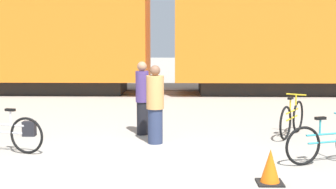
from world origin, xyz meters
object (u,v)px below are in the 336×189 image
at_px(backpack, 29,129).
at_px(traffic_cone, 270,168).
at_px(person_in_tan, 155,105).
at_px(person_in_purple, 142,98).
at_px(freight_train, 162,19).
at_px(bicycle_teal, 328,143).
at_px(bicycle_yellow, 292,119).
at_px(bicycle_silver, 3,133).

relative_size(backpack, traffic_cone, 0.62).
distance_m(person_in_tan, backpack, 3.07).
bearing_deg(person_in_tan, backpack, -37.16).
bearing_deg(person_in_purple, traffic_cone, 3.85).
bearing_deg(person_in_tan, freight_train, -113.18).
bearing_deg(person_in_purple, person_in_tan, -7.16).
bearing_deg(person_in_purple, bicycle_teal, 27.75).
bearing_deg(backpack, bicycle_teal, -19.26).
height_order(freight_train, bicycle_yellow, freight_train).
relative_size(freight_train, person_in_tan, 15.29).
distance_m(bicycle_silver, backpack, 1.48).
bearing_deg(freight_train, person_in_tan, -88.76).
height_order(bicycle_teal, traffic_cone, bicycle_teal).
bearing_deg(traffic_cone, person_in_purple, 122.43).
bearing_deg(bicycle_teal, person_in_purple, 146.33).
distance_m(freight_train, bicycle_silver, 10.34).
height_order(person_in_purple, traffic_cone, person_in_purple).
xyz_separation_m(bicycle_silver, person_in_purple, (2.62, 1.69, 0.48)).
bearing_deg(traffic_cone, bicycle_yellow, 71.61).
height_order(freight_train, backpack, freight_train).
xyz_separation_m(bicycle_yellow, person_in_purple, (-3.44, 0.06, 0.47)).
xyz_separation_m(bicycle_teal, person_in_tan, (-3.19, 1.48, 0.45)).
bearing_deg(bicycle_silver, traffic_cone, -21.07).
xyz_separation_m(freight_train, person_in_purple, (-0.15, -7.94, -2.04)).
distance_m(bicycle_yellow, person_in_purple, 3.47).
xyz_separation_m(backpack, traffic_cone, (4.85, -3.35, 0.08)).
bearing_deg(person_in_tan, bicycle_teal, 130.75).
bearing_deg(traffic_cone, bicycle_teal, 43.80).
xyz_separation_m(bicycle_silver, backpack, (0.04, 1.47, -0.21)).
height_order(bicycle_silver, backpack, bicycle_silver).
height_order(bicycle_silver, traffic_cone, bicycle_silver).
height_order(bicycle_teal, person_in_tan, person_in_tan).
relative_size(freight_train, bicycle_teal, 15.29).
xyz_separation_m(person_in_purple, traffic_cone, (2.27, -3.57, -0.61)).
bearing_deg(freight_train, bicycle_silver, -106.09).
height_order(bicycle_yellow, traffic_cone, bicycle_yellow).
bearing_deg(person_in_tan, bicycle_silver, -9.23).
xyz_separation_m(bicycle_teal, person_in_purple, (-3.54, 2.36, 0.49)).
bearing_deg(traffic_cone, bicycle_silver, 158.93).
bearing_deg(bicycle_silver, person_in_tan, 15.20).
relative_size(person_in_tan, backpack, 4.91).
xyz_separation_m(freight_train, backpack, (-2.73, -8.16, -2.74)).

